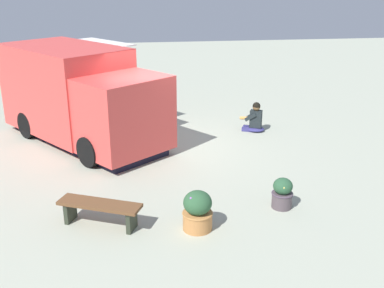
{
  "coord_description": "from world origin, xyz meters",
  "views": [
    {
      "loc": [
        -11.62,
        0.72,
        4.34
      ],
      "look_at": [
        -2.17,
        -0.61,
        0.82
      ],
      "focal_mm": 43.28,
      "sensor_mm": 36.0,
      "label": 1
    }
  ],
  "objects_px": {
    "food_truck": "(80,97)",
    "planter_flowering_far": "(198,211)",
    "person_customer": "(255,120)",
    "planter_flowering_near": "(282,193)",
    "plaza_bench": "(100,208)"
  },
  "relations": [
    {
      "from": "planter_flowering_near",
      "to": "planter_flowering_far",
      "type": "bearing_deg",
      "value": 108.2
    },
    {
      "from": "food_truck",
      "to": "planter_flowering_far",
      "type": "height_order",
      "value": "food_truck"
    },
    {
      "from": "food_truck",
      "to": "planter_flowering_far",
      "type": "distance_m",
      "value": 5.77
    },
    {
      "from": "planter_flowering_far",
      "to": "person_customer",
      "type": "bearing_deg",
      "value": -25.31
    },
    {
      "from": "planter_flowering_near",
      "to": "plaza_bench",
      "type": "distance_m",
      "value": 3.51
    },
    {
      "from": "person_customer",
      "to": "planter_flowering_far",
      "type": "bearing_deg",
      "value": 154.69
    },
    {
      "from": "person_customer",
      "to": "planter_flowering_far",
      "type": "relative_size",
      "value": 1.17
    },
    {
      "from": "food_truck",
      "to": "plaza_bench",
      "type": "xyz_separation_m",
      "value": [
        -4.8,
        -0.68,
        -0.86
      ]
    },
    {
      "from": "person_customer",
      "to": "plaza_bench",
      "type": "height_order",
      "value": "person_customer"
    },
    {
      "from": "person_customer",
      "to": "food_truck",
      "type": "bearing_deg",
      "value": 91.03
    },
    {
      "from": "planter_flowering_far",
      "to": "plaza_bench",
      "type": "relative_size",
      "value": 0.47
    },
    {
      "from": "person_customer",
      "to": "planter_flowering_near",
      "type": "relative_size",
      "value": 1.4
    },
    {
      "from": "planter_flowering_far",
      "to": "plaza_bench",
      "type": "xyz_separation_m",
      "value": [
        0.37,
        1.74,
        -0.02
      ]
    },
    {
      "from": "food_truck",
      "to": "planter_flowering_near",
      "type": "distance_m",
      "value": 6.28
    },
    {
      "from": "food_truck",
      "to": "person_customer",
      "type": "relative_size",
      "value": 6.11
    }
  ]
}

